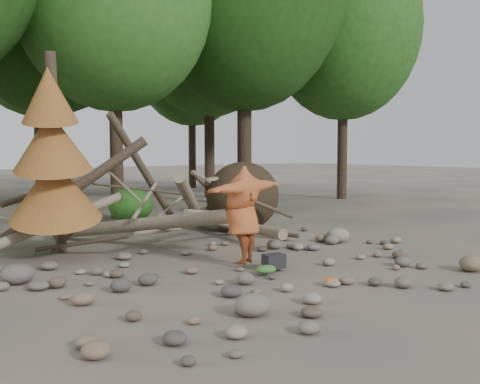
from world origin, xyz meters
TOP-DOWN VIEW (x-y plane):
  - ground at (0.00, 0.00)m, footprint 120.00×120.00m
  - deadfall_pile at (2.02, 4.24)m, footprint 8.55×5.24m
  - dead_conifer at (-3.12, 3.37)m, footprint 2.06×2.16m
  - bush_mid at (0.80, 7.80)m, footprint 1.40×1.40m
  - bush_right at (5.00, 7.00)m, footprint 2.00×2.00m
  - frisbee_thrower at (-0.38, 0.53)m, footprint 2.46×1.29m
  - backpack at (-0.12, -0.11)m, footprint 0.44×0.33m
  - cloth_green at (-0.51, -0.33)m, footprint 0.40×0.33m
  - cloth_orange at (-0.10, -1.56)m, footprint 0.27×0.22m
  - boulder_front_left at (-2.20, -2.01)m, footprint 0.52×0.47m
  - boulder_front_right at (2.85, -2.46)m, footprint 0.51×0.46m
  - boulder_mid_right at (3.24, 1.27)m, footprint 0.61×0.55m
  - boulder_mid_left at (-4.28, 1.87)m, footprint 0.58×0.52m

SIDE VIEW (x-z plane):
  - ground at x=0.00m, z-range 0.00..0.00m
  - cloth_orange at x=-0.10m, z-range 0.00..0.10m
  - cloth_green at x=-0.51m, z-range 0.00..0.15m
  - backpack at x=-0.12m, z-range 0.00..0.27m
  - boulder_front_right at x=2.85m, z-range 0.00..0.30m
  - boulder_front_left at x=-2.20m, z-range 0.00..0.31m
  - boulder_mid_left at x=-4.28m, z-range 0.00..0.35m
  - boulder_mid_right at x=3.24m, z-range 0.00..0.37m
  - bush_mid at x=0.80m, z-range 0.00..1.12m
  - bush_right at x=5.00m, z-range 0.00..1.60m
  - deadfall_pile at x=2.02m, z-range -0.70..2.60m
  - frisbee_thrower at x=-0.38m, z-range 0.08..2.01m
  - dead_conifer at x=-3.12m, z-range -0.06..4.29m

